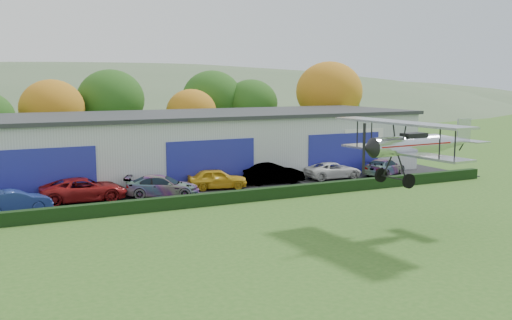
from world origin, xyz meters
name	(u,v)px	position (x,y,z in m)	size (l,w,h in m)	color
ground	(306,294)	(0.00, 0.00, 0.00)	(300.00, 300.00, 0.00)	#305E1D
apron	(191,192)	(3.00, 21.00, 0.03)	(48.00, 9.00, 0.05)	black
hedge	(216,199)	(3.00, 16.20, 0.40)	(46.00, 0.60, 0.80)	black
hangar	(185,144)	(5.00, 27.98, 2.66)	(40.60, 12.60, 5.30)	#B2B7BC
tree_belt	(102,104)	(0.85, 40.62, 5.61)	(75.70, 13.22, 10.12)	#3D2614
distant_hills	(3,164)	(-4.38, 140.00, -13.05)	(430.00, 196.00, 56.00)	#4C6642
car_1	(15,201)	(-8.89, 19.35, 0.74)	(1.46, 4.18, 1.38)	navy
car_2	(84,189)	(-4.55, 20.91, 0.83)	(2.60, 5.63, 1.57)	maroon
car_3	(163,186)	(0.59, 20.07, 0.78)	(2.06, 5.06, 1.47)	gray
car_4	(217,179)	(5.06, 21.05, 0.80)	(1.78, 4.43, 1.51)	gold
car_5	(273,173)	(9.85, 21.21, 0.83)	(1.66, 4.76, 1.57)	gray
car_6	(333,170)	(15.33, 21.06, 0.71)	(2.19, 4.75, 1.32)	silver
car_7	(384,167)	(20.15, 20.53, 0.74)	(1.94, 4.77, 1.38)	gray
biplane	(415,143)	(9.78, 5.29, 4.79)	(7.65, 8.77, 3.28)	silver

